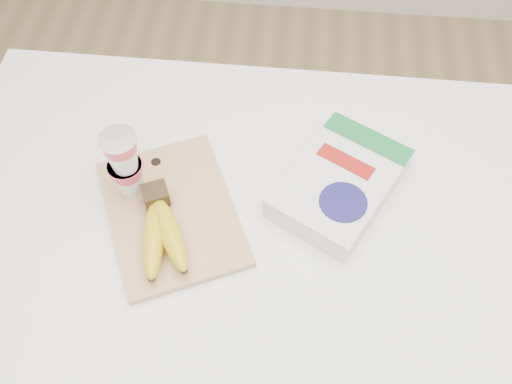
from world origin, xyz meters
TOP-DOWN VIEW (x-y plane):
  - room at (0.00, 0.00)m, footprint 4.00×4.00m
  - table at (0.00, 0.00)m, footprint 1.36×0.91m
  - cutting_board at (-0.19, 0.02)m, footprint 0.35×0.39m
  - bananas at (-0.20, -0.04)m, footprint 0.13×0.21m
  - yogurt_stack at (-0.28, 0.06)m, footprint 0.07×0.07m
  - cereal_box at (0.13, 0.11)m, footprint 0.29×0.33m

SIDE VIEW (x-z plane):
  - table at x=0.00m, z-range 0.00..1.02m
  - cutting_board at x=-0.19m, z-range 1.02..1.03m
  - cereal_box at x=0.13m, z-range 1.02..1.08m
  - bananas at x=-0.20m, z-range 1.03..1.09m
  - yogurt_stack at x=-0.28m, z-range 1.04..1.20m
  - room at x=0.00m, z-range -0.65..3.35m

